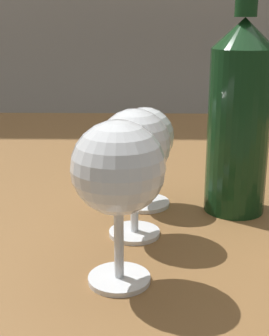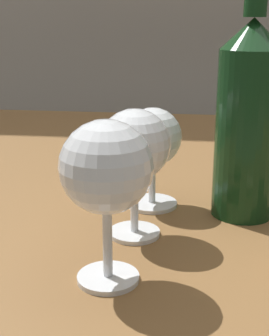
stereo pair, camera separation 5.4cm
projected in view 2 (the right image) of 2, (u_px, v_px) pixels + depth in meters
dining_table at (197, 221)px, 0.81m from camera, size 1.27×0.93×0.72m
wine_glass_chardonnay at (106, 169)px, 0.43m from camera, size 0.08×0.08×0.15m
wine_glass_rose at (134, 147)px, 0.53m from camera, size 0.08×0.08×0.14m
wine_glass_port at (153, 141)px, 0.62m from camera, size 0.07×0.07×0.13m
wine_bottle at (248, 116)px, 0.58m from camera, size 0.08×0.08×0.32m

